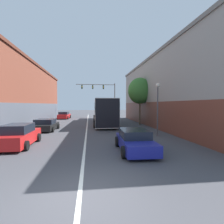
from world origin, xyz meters
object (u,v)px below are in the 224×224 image
object	(u,v)px
hatchback_foreground	(135,141)
street_tree_near	(140,91)
parked_car_left_far	(46,125)
traffic_signal_gantry	(102,92)
parked_car_left_mid	(64,115)
street_lamp	(158,103)
parked_car_left_near	(19,136)
bus	(104,110)

from	to	relation	value
hatchback_foreground	street_tree_near	distance (m)	13.77
parked_car_left_far	traffic_signal_gantry	xyz separation A→B (m)	(7.12, 18.10, 4.68)
parked_car_left_mid	street_lamp	size ratio (longest dim) A/B	0.99
parked_car_left_near	traffic_signal_gantry	distance (m)	26.18
parked_car_left_far	traffic_signal_gantry	world-z (taller)	traffic_signal_gantry
parked_car_left_mid	street_lamp	xyz separation A→B (m)	(10.34, -19.16, 2.17)
parked_car_left_near	parked_car_left_far	distance (m)	6.66
street_lamp	street_tree_near	distance (m)	8.37
street_tree_near	parked_car_left_near	bearing A→B (deg)	-136.23
traffic_signal_gantry	street_lamp	distance (m)	22.70
parked_car_left_far	street_tree_near	world-z (taller)	street_tree_near
bus	traffic_signal_gantry	xyz separation A→B (m)	(0.77, 12.83, 3.38)
bus	traffic_signal_gantry	bearing A→B (deg)	-1.96
parked_car_left_near	traffic_signal_gantry	bearing A→B (deg)	-16.82
hatchback_foreground	street_lamp	size ratio (longest dim) A/B	0.93
parked_car_left_mid	traffic_signal_gantry	distance (m)	9.29
parked_car_left_near	bus	bearing A→B (deg)	-28.92
hatchback_foreground	parked_car_left_far	bearing A→B (deg)	40.40
parked_car_left_near	traffic_signal_gantry	xyz separation A→B (m)	(7.18, 24.75, 4.58)
bus	parked_car_left_near	xyz separation A→B (m)	(-6.41, -11.93, -1.20)
bus	street_tree_near	world-z (taller)	street_tree_near
parked_car_left_near	parked_car_left_mid	xyz separation A→B (m)	(-0.21, 21.54, -0.04)
street_lamp	street_tree_near	world-z (taller)	street_tree_near
bus	parked_car_left_mid	xyz separation A→B (m)	(-6.62, 9.62, -1.24)
street_tree_near	hatchback_foreground	bearing A→B (deg)	-107.60
parked_car_left_far	street_tree_near	size ratio (longest dim) A/B	0.66
traffic_signal_gantry	parked_car_left_mid	bearing A→B (deg)	-156.50
street_lamp	parked_car_left_far	bearing A→B (deg)	157.00
hatchback_foreground	parked_car_left_far	size ratio (longest dim) A/B	1.02
parked_car_left_mid	parked_car_left_far	distance (m)	14.89
parked_car_left_near	street_tree_near	size ratio (longest dim) A/B	0.68
parked_car_left_near	traffic_signal_gantry	size ratio (longest dim) A/B	0.51
bus	hatchback_foreground	world-z (taller)	bus
hatchback_foreground	traffic_signal_gantry	size ratio (longest dim) A/B	0.51
traffic_signal_gantry	street_lamp	xyz separation A→B (m)	(2.95, -22.37, -2.45)
parked_car_left_near	parked_car_left_far	bearing A→B (deg)	-1.15
bus	parked_car_left_near	distance (m)	13.59
hatchback_foreground	street_lamp	distance (m)	5.86
hatchback_foreground	parked_car_left_far	xyz separation A→B (m)	(-6.95, 8.71, -0.01)
traffic_signal_gantry	street_tree_near	distance (m)	14.74
bus	street_lamp	xyz separation A→B (m)	(3.72, -9.54, 0.93)
bus	street_lamp	distance (m)	10.29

